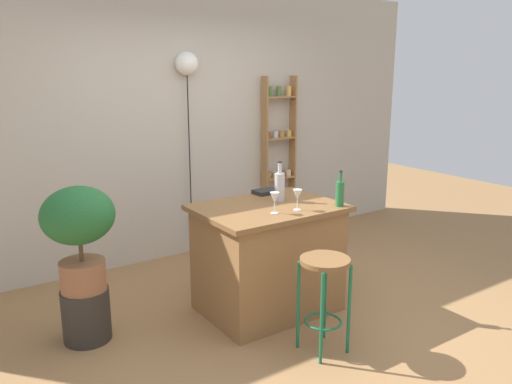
% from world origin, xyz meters
% --- Properties ---
extents(ground, '(12.00, 12.00, 0.00)m').
position_xyz_m(ground, '(0.00, 0.00, 0.00)').
color(ground, olive).
extents(back_wall, '(6.40, 0.10, 2.80)m').
position_xyz_m(back_wall, '(0.00, 1.95, 1.40)').
color(back_wall, '#BCB2A3').
rests_on(back_wall, ground).
extents(kitchen_counter, '(1.13, 0.84, 0.90)m').
position_xyz_m(kitchen_counter, '(0.00, 0.30, 0.45)').
color(kitchen_counter, olive).
rests_on(kitchen_counter, ground).
extents(bar_stool, '(0.35, 0.35, 0.70)m').
position_xyz_m(bar_stool, '(-0.05, -0.45, 0.52)').
color(bar_stool, '#196642').
rests_on(bar_stool, ground).
extents(spice_shelf, '(0.42, 0.12, 1.88)m').
position_xyz_m(spice_shelf, '(1.23, 1.82, 0.93)').
color(spice_shelf, '#9E7042').
rests_on(spice_shelf, ground).
extents(plant_stool, '(0.35, 0.35, 0.40)m').
position_xyz_m(plant_stool, '(-1.40, 0.65, 0.20)').
color(plant_stool, '#2D2823').
rests_on(plant_stool, ground).
extents(potted_plant, '(0.52, 0.47, 0.78)m').
position_xyz_m(potted_plant, '(-1.40, 0.65, 0.88)').
color(potted_plant, '#935B3D').
rests_on(potted_plant, plant_stool).
extents(bottle_olive_oil, '(0.07, 0.07, 0.29)m').
position_xyz_m(bottle_olive_oil, '(0.47, -0.03, 1.01)').
color(bottle_olive_oil, '#236638').
rests_on(bottle_olive_oil, kitchen_counter).
extents(bottle_sauce_amber, '(0.08, 0.08, 0.33)m').
position_xyz_m(bottle_sauce_amber, '(0.16, 0.37, 1.02)').
color(bottle_sauce_amber, '#B2B2B7').
rests_on(bottle_sauce_amber, kitchen_counter).
extents(wine_glass_left, '(0.07, 0.07, 0.16)m').
position_xyz_m(wine_glass_left, '(-0.09, 0.09, 1.01)').
color(wine_glass_left, silver).
rests_on(wine_glass_left, kitchen_counter).
extents(wine_glass_center, '(0.07, 0.07, 0.16)m').
position_xyz_m(wine_glass_center, '(0.11, 0.07, 1.01)').
color(wine_glass_center, silver).
rests_on(wine_glass_center, kitchen_counter).
extents(cookbook, '(0.22, 0.16, 0.03)m').
position_xyz_m(cookbook, '(0.22, 0.64, 0.91)').
color(cookbook, black).
rests_on(cookbook, kitchen_counter).
extents(pendant_globe_light, '(0.24, 0.24, 2.13)m').
position_xyz_m(pendant_globe_light, '(0.09, 1.84, 1.99)').
color(pendant_globe_light, black).
rests_on(pendant_globe_light, ground).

